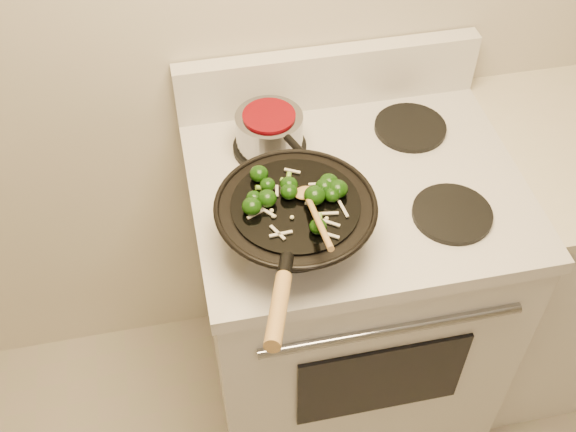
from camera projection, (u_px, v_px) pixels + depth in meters
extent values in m
cube|color=silver|center=(345.00, 300.00, 2.05)|extent=(0.76, 0.64, 0.88)
cube|color=silver|center=(356.00, 187.00, 1.71)|extent=(0.78, 0.66, 0.04)
cube|color=silver|center=(328.00, 77.00, 1.83)|extent=(0.78, 0.05, 0.16)
cylinder|color=gray|center=(392.00, 330.00, 1.58)|extent=(0.60, 0.02, 0.02)
cube|color=black|center=(381.00, 381.00, 1.76)|extent=(0.42, 0.01, 0.28)
cylinder|color=black|center=(295.00, 238.00, 1.57)|extent=(0.18, 0.18, 0.01)
cylinder|color=black|center=(452.00, 214.00, 1.62)|extent=(0.18, 0.18, 0.01)
cylinder|color=black|center=(270.00, 147.00, 1.76)|extent=(0.18, 0.18, 0.01)
cylinder|color=black|center=(410.00, 127.00, 1.81)|extent=(0.18, 0.18, 0.01)
torus|color=black|center=(296.00, 206.00, 1.49)|extent=(0.34, 0.34, 0.01)
cylinder|color=black|center=(296.00, 205.00, 1.49)|extent=(0.27, 0.27, 0.01)
cylinder|color=black|center=(286.00, 266.00, 1.33)|extent=(0.04, 0.06, 0.04)
cylinder|color=#AC8043|center=(278.00, 310.00, 1.24)|extent=(0.08, 0.18, 0.07)
ellipsoid|color=black|center=(338.00, 189.00, 1.49)|extent=(0.04, 0.04, 0.04)
cylinder|color=#46782B|center=(344.00, 192.00, 1.50)|extent=(0.02, 0.02, 0.01)
ellipsoid|color=black|center=(332.00, 195.00, 1.48)|extent=(0.03, 0.03, 0.03)
ellipsoid|color=black|center=(259.00, 174.00, 1.52)|extent=(0.04, 0.04, 0.03)
ellipsoid|color=black|center=(254.00, 198.00, 1.48)|extent=(0.03, 0.03, 0.03)
cylinder|color=#46782B|center=(259.00, 199.00, 1.49)|extent=(0.01, 0.01, 0.01)
ellipsoid|color=black|center=(252.00, 206.00, 1.46)|extent=(0.04, 0.04, 0.04)
ellipsoid|color=black|center=(329.00, 182.00, 1.50)|extent=(0.04, 0.04, 0.04)
ellipsoid|color=black|center=(289.00, 192.00, 1.49)|extent=(0.04, 0.04, 0.03)
cylinder|color=#46782B|center=(294.00, 194.00, 1.50)|extent=(0.02, 0.02, 0.01)
ellipsoid|color=black|center=(267.00, 198.00, 1.47)|extent=(0.04, 0.04, 0.03)
ellipsoid|color=black|center=(315.00, 195.00, 1.48)|extent=(0.05, 0.05, 0.04)
ellipsoid|color=black|center=(318.00, 226.00, 1.42)|extent=(0.04, 0.04, 0.03)
cylinder|color=#46782B|center=(323.00, 228.00, 1.43)|extent=(0.01, 0.02, 0.01)
ellipsoid|color=black|center=(289.00, 185.00, 1.50)|extent=(0.04, 0.04, 0.03)
ellipsoid|color=black|center=(268.00, 185.00, 1.50)|extent=(0.03, 0.03, 0.03)
ellipsoid|color=black|center=(332.00, 192.00, 1.49)|extent=(0.03, 0.03, 0.03)
cylinder|color=#46782B|center=(336.00, 193.00, 1.50)|extent=(0.01, 0.01, 0.01)
ellipsoid|color=black|center=(325.00, 187.00, 1.50)|extent=(0.04, 0.04, 0.03)
cube|color=beige|center=(281.00, 234.00, 1.43)|extent=(0.05, 0.01, 0.00)
cube|color=beige|center=(343.00, 209.00, 1.47)|extent=(0.01, 0.05, 0.00)
cube|color=beige|center=(328.00, 213.00, 1.46)|extent=(0.04, 0.01, 0.00)
cube|color=beige|center=(277.00, 191.00, 1.51)|extent=(0.01, 0.03, 0.00)
cube|color=beige|center=(328.00, 234.00, 1.43)|extent=(0.04, 0.03, 0.00)
cube|color=beige|center=(318.00, 184.00, 1.52)|extent=(0.04, 0.01, 0.00)
cube|color=beige|center=(268.00, 212.00, 1.47)|extent=(0.03, 0.04, 0.00)
cube|color=beige|center=(331.00, 223.00, 1.45)|extent=(0.03, 0.03, 0.00)
cube|color=beige|center=(307.00, 197.00, 1.49)|extent=(0.02, 0.04, 0.00)
cube|color=beige|center=(255.00, 214.00, 1.46)|extent=(0.04, 0.02, 0.00)
cube|color=beige|center=(278.00, 233.00, 1.43)|extent=(0.03, 0.04, 0.00)
cube|color=beige|center=(292.00, 171.00, 1.55)|extent=(0.03, 0.02, 0.00)
cylinder|color=#6BA234|center=(285.00, 181.00, 1.52)|extent=(0.02, 0.02, 0.01)
cylinder|color=#6BA234|center=(261.00, 188.00, 1.50)|extent=(0.02, 0.03, 0.01)
cylinder|color=#6BA234|center=(320.00, 218.00, 1.45)|extent=(0.02, 0.02, 0.02)
cylinder|color=#6BA234|center=(289.00, 177.00, 1.53)|extent=(0.02, 0.02, 0.01)
cylinder|color=#6BA234|center=(318.00, 192.00, 1.50)|extent=(0.02, 0.02, 0.02)
sphere|color=beige|center=(272.00, 211.00, 1.47)|extent=(0.01, 0.01, 0.01)
sphere|color=beige|center=(264.00, 201.00, 1.48)|extent=(0.01, 0.01, 0.01)
sphere|color=beige|center=(292.00, 217.00, 1.45)|extent=(0.01, 0.01, 0.01)
sphere|color=beige|center=(327.00, 219.00, 1.45)|extent=(0.01, 0.01, 0.01)
sphere|color=beige|center=(273.00, 216.00, 1.46)|extent=(0.01, 0.01, 0.01)
ellipsoid|color=#AC8043|center=(306.00, 193.00, 1.49)|extent=(0.05, 0.04, 0.01)
cylinder|color=#AC8043|center=(318.00, 220.00, 1.40)|extent=(0.01, 0.21, 0.07)
cylinder|color=gray|center=(269.00, 131.00, 1.73)|extent=(0.16, 0.16, 0.09)
cylinder|color=#64040A|center=(269.00, 115.00, 1.69)|extent=(0.13, 0.13, 0.01)
cylinder|color=black|center=(299.00, 150.00, 1.62)|extent=(0.05, 0.10, 0.02)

